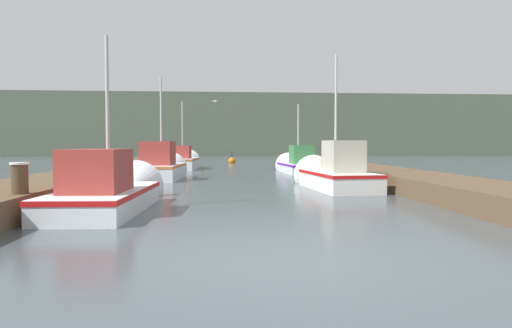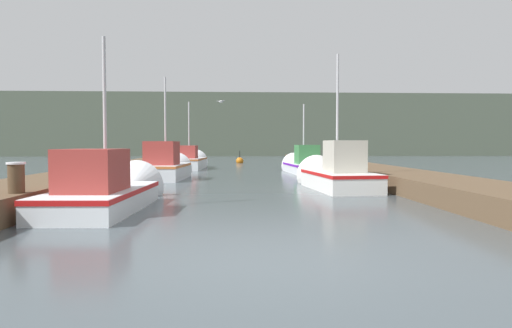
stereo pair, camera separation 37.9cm
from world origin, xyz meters
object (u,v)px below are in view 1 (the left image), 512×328
Objects in this scene: fishing_boat_3 at (297,165)px; seagull_lead at (215,101)px; fishing_boat_2 at (162,167)px; channel_buoy at (232,161)px; fishing_boat_4 at (183,161)px; mooring_piling_0 at (306,160)px; mooring_piling_1 at (20,192)px; fishing_boat_1 at (332,175)px; fishing_boat_0 at (113,190)px.

seagull_lead is at bearing 168.40° from fishing_boat_3.
channel_buoy is (3.39, 15.96, -0.36)m from fishing_boat_2.
fishing_boat_4 is 5.40× the size of mooring_piling_0.
mooring_piling_0 is 20.92m from mooring_piling_1.
fishing_boat_4 reaches higher than seagull_lead.
mooring_piling_1 is (-7.89, -14.75, 0.17)m from fishing_boat_3.
fishing_boat_2 reaches higher than fishing_boat_3.
fishing_boat_3 is at bearing 36.00° from fishing_boat_2.
fishing_boat_1 is at bearing -31.87° from fishing_boat_2.
mooring_piling_1 is at bearing -115.89° from mooring_piling_0.
fishing_boat_2 is 10.72m from mooring_piling_1.
seagull_lead is (2.25, 13.56, 3.35)m from fishing_boat_0.
fishing_boat_0 is at bearing -54.84° from seagull_lead.
channel_buoy is 2.29× the size of seagull_lead.
mooring_piling_1 is at bearing -121.81° from fishing_boat_3.
fishing_boat_0 is at bearing 53.11° from mooring_piling_1.
fishing_boat_0 is at bearing -87.46° from fishing_boat_4.
channel_buoy is at bearing 101.24° from fishing_boat_3.
fishing_boat_3 is 5.04× the size of mooring_piling_0.
fishing_boat_3 reaches higher than channel_buoy.
fishing_boat_0 is 16.98m from fishing_boat_4.
seagull_lead is (1.99, -3.41, 3.32)m from fishing_boat_4.
channel_buoy is (4.74, 26.60, -0.41)m from mooring_piling_1.
channel_buoy is 11.87m from seagull_lead.
fishing_boat_0 is 4.59× the size of mooring_piling_1.
fishing_boat_2 reaches higher than fishing_boat_4.
fishing_boat_1 is at bearing 38.61° from mooring_piling_1.
fishing_boat_2 is 5.10× the size of mooring_piling_0.
mooring_piling_0 is at bearing 68.00° from fishing_boat_0.
mooring_piling_1 is (-1.60, -18.76, 0.14)m from fishing_boat_4.
fishing_boat_0 is 2.25m from mooring_piling_1.
fishing_boat_0 is at bearing -86.20° from fishing_boat_2.
seagull_lead is at bearing -95.84° from channel_buoy.
fishing_boat_2 is 10.14× the size of seagull_lead.
mooring_piling_0 is at bearing 77.88° from fishing_boat_1.
fishing_boat_1 is 1.04× the size of fishing_boat_3.
seagull_lead is (-4.06, 9.24, 3.30)m from fishing_boat_1.
seagull_lead is at bearing 83.19° from fishing_boat_0.
fishing_boat_2 is at bearing 82.76° from mooring_piling_1.
fishing_boat_1 reaches higher than mooring_piling_1.
fishing_boat_4 is 4.70× the size of channel_buoy.
mooring_piling_0 is (7.54, 0.05, 0.04)m from fishing_boat_4.
fishing_boat_1 is 5.22× the size of mooring_piling_0.
seagull_lead is at bearing 108.26° from fishing_boat_1.
mooring_piling_1 is at bearing -100.11° from channel_buoy.
fishing_boat_0 reaches higher than channel_buoy.
channel_buoy reaches higher than mooring_piling_0.
mooring_piling_0 is at bearing 64.11° from mooring_piling_1.
fishing_boat_1 reaches higher than mooring_piling_0.
mooring_piling_1 is at bearing -58.60° from seagull_lead.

